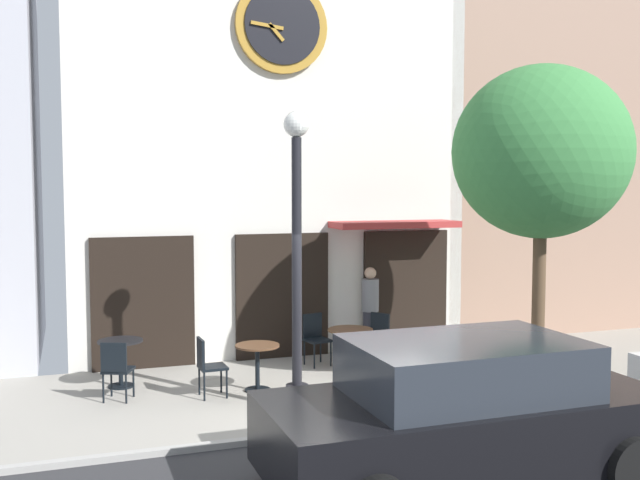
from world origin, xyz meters
TOP-DOWN VIEW (x-y plane):
  - ground_plane at (0.00, -0.63)m, footprint 24.40×9.92m
  - clock_building at (0.06, 5.42)m, footprint 7.53×3.47m
  - neighbor_building_right at (6.85, 5.96)m, footprint 6.58×3.27m
  - street_lamp at (-0.64, 1.15)m, footprint 0.36×0.36m
  - street_tree at (3.14, 0.83)m, footprint 2.76×2.48m
  - cafe_table_center_right at (-2.93, 3.18)m, footprint 0.70×0.70m
  - cafe_table_leftmost at (-0.94, 2.26)m, footprint 0.69×0.69m
  - cafe_table_center at (0.83, 2.82)m, footprint 0.77×0.77m
  - cafe_table_near_door at (2.38, 1.57)m, footprint 0.70×0.70m
  - cafe_chair_facing_street at (-1.73, 2.18)m, footprint 0.42×0.42m
  - cafe_chair_right_end at (-3.04, 2.40)m, footprint 0.52×0.52m
  - cafe_chair_mid_row at (2.00, 0.82)m, footprint 0.55×0.55m
  - cafe_chair_left_end at (3.25, 1.55)m, footprint 0.48×0.48m
  - cafe_chair_near_lamp at (1.51, 3.24)m, footprint 0.56×0.56m
  - cafe_chair_facing_wall at (0.44, 3.55)m, footprint 0.48×0.48m
  - pedestrian_grey at (1.61, 3.80)m, footprint 0.44×0.44m
  - parked_car_black at (0.29, -1.86)m, footprint 4.31×2.05m

SIDE VIEW (x-z plane):
  - ground_plane at x=0.00m, z-range -0.09..0.04m
  - cafe_table_leftmost at x=-0.94m, z-range 0.14..0.87m
  - cafe_table_near_door at x=2.38m, z-range 0.15..0.90m
  - cafe_table_center_right at x=-2.93m, z-range 0.15..0.90m
  - cafe_chair_facing_street at x=-1.73m, z-range 0.08..0.98m
  - cafe_chair_right_end at x=-3.04m, z-range 0.08..0.98m
  - cafe_chair_mid_row at x=2.00m, z-range 0.08..0.98m
  - cafe_chair_left_end at x=3.25m, z-range 0.08..0.98m
  - cafe_chair_near_lamp at x=1.51m, z-range 0.08..0.98m
  - cafe_chair_facing_wall at x=0.44m, z-range 0.08..0.98m
  - cafe_table_center at x=0.83m, z-range 0.18..0.93m
  - parked_car_black at x=0.29m, z-range -0.01..1.54m
  - pedestrian_grey at x=1.61m, z-range 0.03..1.70m
  - street_lamp at x=-0.64m, z-range 0.03..4.23m
  - street_tree at x=3.14m, z-range 1.17..6.17m
  - clock_building at x=0.06m, z-range 0.15..10.74m
  - neighbor_building_right at x=6.85m, z-range 0.00..13.94m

